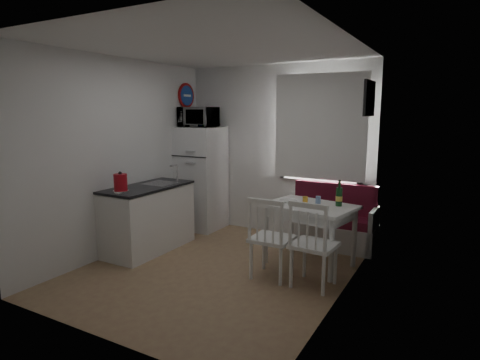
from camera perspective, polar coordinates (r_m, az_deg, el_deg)
The scene contains 22 objects.
floor at distance 5.01m, azimuth -3.31°, elevation -12.52°, with size 3.00×3.50×0.02m, color #916A4D.
ceiling at distance 4.69m, azimuth -3.64°, elevation 18.35°, with size 3.00×3.50×0.02m, color white.
wall_back at distance 6.21m, azimuth 5.25°, elevation 4.18°, with size 3.00×0.02×2.60m, color white.
wall_front at distance 3.35m, azimuth -19.73°, elevation -1.05°, with size 3.00×0.02×2.60m, color white.
wall_left at distance 5.62m, azimuth -16.50°, elevation 3.24°, with size 0.02×3.50×2.60m, color white.
wall_right at distance 4.08m, azimuth 14.62°, elevation 1.03°, with size 0.02×3.50×2.60m, color white.
window at distance 5.92m, azimuth 11.44°, elevation 6.91°, with size 1.22×0.06×1.47m, color white.
curtain at distance 5.85m, azimuth 11.24°, elevation 7.37°, with size 1.35×0.02×1.50m, color white.
kitchen_counter at distance 5.68m, azimuth -12.83°, elevation -5.22°, with size 0.62×1.32×1.16m.
wall_sign at distance 6.67m, azimuth -7.60°, elevation 11.81°, with size 0.40×0.40×0.03m, color navy.
picture_frame at distance 5.12m, azimuth 17.87°, elevation 11.00°, with size 0.04×0.52×0.42m, color black.
bench at distance 5.85m, azimuth 12.83°, elevation -6.40°, with size 1.24×0.48×0.89m.
dining_table at distance 5.00m, azimuth 9.95°, elevation -4.44°, with size 1.14×0.90×0.77m.
chair_left at distance 4.52m, azimuth 4.08°, elevation -7.09°, with size 0.45×0.43×0.51m.
chair_right at distance 4.34m, azimuth 10.12°, elevation -7.80°, with size 0.49×0.47×0.52m.
fridge at distance 6.54m, azimuth -5.56°, elevation 0.26°, with size 0.66×0.66×1.65m, color white.
microwave at distance 6.42m, azimuth -5.97°, elevation 8.89°, with size 0.57×0.38×0.31m, color white.
kettle at distance 5.15m, azimuth -16.62°, elevation -0.37°, with size 0.19×0.19×0.26m, color #B40E1A.
wine_bottle at distance 4.95m, azimuth 13.93°, elevation -1.82°, with size 0.08×0.08×0.32m, color #14411C, non-canonical shape.
drinking_glass_orange at distance 4.94m, azimuth 9.26°, elevation -2.93°, with size 0.06×0.06×0.11m, color gold.
drinking_glass_blue at distance 4.99m, azimuth 11.05°, elevation -2.86°, with size 0.06×0.06×0.10m, color #7B9AD1.
plate at distance 5.10m, azimuth 6.87°, elevation -2.99°, with size 0.23×0.23×0.02m, color white.
Camera 1 is at (2.49, -3.91, 1.89)m, focal length 30.00 mm.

